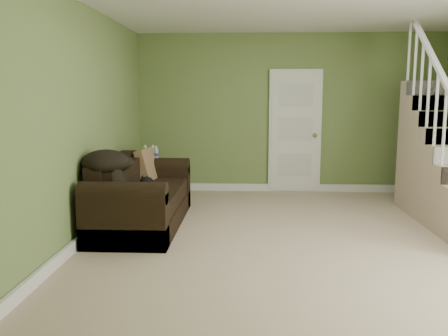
# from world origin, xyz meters

# --- Properties ---
(floor) EXTENTS (5.00, 5.50, 0.01)m
(floor) POSITION_xyz_m (0.00, 0.00, 0.00)
(floor) COLOR tan
(floor) RESTS_ON ground
(wall_back) EXTENTS (5.00, 0.04, 2.60)m
(wall_back) POSITION_xyz_m (0.00, 2.75, 1.30)
(wall_back) COLOR olive
(wall_back) RESTS_ON floor
(wall_front) EXTENTS (5.00, 0.04, 2.60)m
(wall_front) POSITION_xyz_m (0.00, -2.75, 1.30)
(wall_front) COLOR olive
(wall_front) RESTS_ON floor
(wall_left) EXTENTS (0.04, 5.50, 2.60)m
(wall_left) POSITION_xyz_m (-2.50, 0.00, 1.30)
(wall_left) COLOR olive
(wall_left) RESTS_ON floor
(baseboard_back) EXTENTS (5.00, 0.04, 0.12)m
(baseboard_back) POSITION_xyz_m (0.00, 2.72, 0.06)
(baseboard_back) COLOR white
(baseboard_back) RESTS_ON floor
(baseboard_left) EXTENTS (0.04, 5.50, 0.12)m
(baseboard_left) POSITION_xyz_m (-2.47, 0.00, 0.06)
(baseboard_left) COLOR white
(baseboard_left) RESTS_ON floor
(door) EXTENTS (0.86, 0.12, 2.02)m
(door) POSITION_xyz_m (0.10, 2.71, 1.01)
(door) COLOR white
(door) RESTS_ON floor
(sofa) EXTENTS (0.92, 2.13, 0.84)m
(sofa) POSITION_xyz_m (-2.02, 0.52, 0.32)
(sofa) COLOR black
(sofa) RESTS_ON floor
(side_table) EXTENTS (0.65, 0.65, 0.85)m
(side_table) POSITION_xyz_m (-2.13, 1.86, 0.32)
(side_table) COLOR black
(side_table) RESTS_ON floor
(cat) EXTENTS (0.21, 0.44, 0.21)m
(cat) POSITION_xyz_m (-1.91, 0.46, 0.54)
(cat) COLOR black
(cat) RESTS_ON sofa
(banana) EXTENTS (0.18, 0.22, 0.06)m
(banana) POSITION_xyz_m (-1.82, 0.14, 0.49)
(banana) COLOR yellow
(banana) RESTS_ON sofa
(throw_pillow) EXTENTS (0.28, 0.50, 0.49)m
(throw_pillow) POSITION_xyz_m (-2.06, 1.24, 0.64)
(throw_pillow) COLOR #4D311E
(throw_pillow) RESTS_ON sofa
(throw_blanket) EXTENTS (0.68, 0.77, 0.27)m
(throw_blanket) POSITION_xyz_m (-2.27, -0.02, 0.87)
(throw_blanket) COLOR black
(throw_blanket) RESTS_ON sofa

